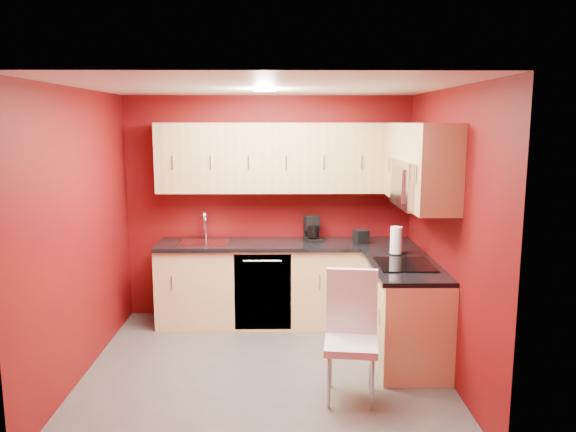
{
  "coord_description": "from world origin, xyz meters",
  "views": [
    {
      "loc": [
        0.14,
        -4.8,
        2.21
      ],
      "look_at": [
        0.21,
        0.55,
        1.31
      ],
      "focal_mm": 35.0,
      "sensor_mm": 36.0,
      "label": 1
    }
  ],
  "objects_px": {
    "sink": "(204,239)",
    "dining_chair": "(351,338)",
    "microwave": "(420,184)",
    "coffee_maker": "(314,229)",
    "paper_towel": "(396,241)",
    "napkin_holder": "(361,237)"
  },
  "relations": [
    {
      "from": "microwave",
      "to": "dining_chair",
      "type": "distance_m",
      "value": 1.54
    },
    {
      "from": "sink",
      "to": "napkin_holder",
      "type": "bearing_deg",
      "value": -2.39
    },
    {
      "from": "microwave",
      "to": "coffee_maker",
      "type": "height_order",
      "value": "microwave"
    },
    {
      "from": "paper_towel",
      "to": "dining_chair",
      "type": "distance_m",
      "value": 1.44
    },
    {
      "from": "coffee_maker",
      "to": "paper_towel",
      "type": "height_order",
      "value": "same"
    },
    {
      "from": "napkin_holder",
      "to": "paper_towel",
      "type": "height_order",
      "value": "paper_towel"
    },
    {
      "from": "coffee_maker",
      "to": "sink",
      "type": "bearing_deg",
      "value": 163.97
    },
    {
      "from": "sink",
      "to": "napkin_holder",
      "type": "relative_size",
      "value": 3.51
    },
    {
      "from": "sink",
      "to": "dining_chair",
      "type": "height_order",
      "value": "sink"
    },
    {
      "from": "sink",
      "to": "coffee_maker",
      "type": "height_order",
      "value": "sink"
    },
    {
      "from": "sink",
      "to": "dining_chair",
      "type": "bearing_deg",
      "value": -51.66
    },
    {
      "from": "sink",
      "to": "coffee_maker",
      "type": "bearing_deg",
      "value": 3.23
    },
    {
      "from": "sink",
      "to": "dining_chair",
      "type": "relative_size",
      "value": 0.51
    },
    {
      "from": "sink",
      "to": "coffee_maker",
      "type": "distance_m",
      "value": 1.21
    },
    {
      "from": "paper_towel",
      "to": "microwave",
      "type": "bearing_deg",
      "value": -75.94
    },
    {
      "from": "microwave",
      "to": "coffee_maker",
      "type": "relative_size",
      "value": 2.76
    },
    {
      "from": "coffee_maker",
      "to": "paper_towel",
      "type": "relative_size",
      "value": 1.0
    },
    {
      "from": "sink",
      "to": "paper_towel",
      "type": "xyz_separation_m",
      "value": [
        1.99,
        -0.57,
        0.1
      ]
    },
    {
      "from": "paper_towel",
      "to": "dining_chair",
      "type": "relative_size",
      "value": 0.27
    },
    {
      "from": "microwave",
      "to": "napkin_holder",
      "type": "height_order",
      "value": "microwave"
    },
    {
      "from": "sink",
      "to": "paper_towel",
      "type": "relative_size",
      "value": 1.89
    },
    {
      "from": "microwave",
      "to": "paper_towel",
      "type": "distance_m",
      "value": 0.76
    }
  ]
}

